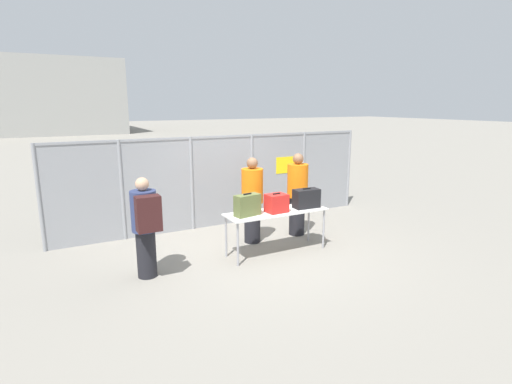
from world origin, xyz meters
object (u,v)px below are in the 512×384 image
Objects in this scene: suitcase_red at (276,203)px; security_worker_near at (252,199)px; utility_trailer at (256,181)px; suitcase_black at (306,198)px; security_worker_far at (297,193)px; suitcase_olive at (247,205)px; traveler_hooded at (145,224)px; inspection_table at (276,215)px.

suitcase_red is 0.79m from security_worker_near.
utility_trailer is (2.09, 3.73, -0.45)m from security_worker_near.
security_worker_far reaches higher than suitcase_black.
traveler_hooded is at bearing 179.23° from suitcase_olive.
security_worker_near is (-0.08, 0.78, -0.08)m from suitcase_red.
suitcase_red is 0.22× the size of security_worker_far.
security_worker_near reaches higher than suitcase_olive.
traveler_hooded reaches higher than utility_trailer.
suitcase_olive is at bearing -178.66° from inspection_table.
traveler_hooded is at bearing 178.44° from suitcase_red.
security_worker_far is (1.53, 0.72, -0.09)m from suitcase_olive.
security_worker_far reaches higher than security_worker_near.
suitcase_olive is 1.70m from security_worker_far.
security_worker_far is at bearing 37.15° from inspection_table.
traveler_hooded is 6.23m from utility_trailer.
traveler_hooded is at bearing 178.87° from suitcase_black.
suitcase_olive reaches higher than suitcase_black.
security_worker_far is at bearing 67.86° from suitcase_black.
security_worker_far reaches higher than suitcase_olive.
utility_trailer is (2.57, 4.47, -0.56)m from suitcase_olive.
inspection_table is 0.66m from suitcase_olive.
security_worker_far is (3.30, 0.70, 0.00)m from traveler_hooded.
security_worker_far is (1.05, -0.02, 0.01)m from security_worker_near.
utility_trailer is at bearing 60.09° from suitcase_olive.
inspection_table is at bearing -113.84° from utility_trailer.
suitcase_olive is at bearing -24.95° from traveler_hooded.
suitcase_olive is 1.29× the size of suitcase_red.
traveler_hooded is at bearing 179.76° from inspection_table.
suitcase_olive is (-0.60, -0.01, 0.26)m from inspection_table.
suitcase_red reaches higher than inspection_table.
suitcase_olive is 0.98× the size of suitcase_black.
utility_trailer is at bearing 73.39° from suitcase_black.
suitcase_red is 2.34m from traveler_hooded.
suitcase_olive is at bearing 46.52° from security_worker_near.
inspection_table is 4.88m from utility_trailer.
utility_trailer is (4.34, 4.44, -0.46)m from traveler_hooded.
inspection_table is 1.13× the size of security_worker_near.
suitcase_black is 3.00m from traveler_hooded.
security_worker_near reaches higher than inspection_table.
security_worker_far is at bearing -105.44° from utility_trailer.
utility_trailer is at bearing 66.16° from inspection_table.
traveler_hooded reaches higher than suitcase_olive.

